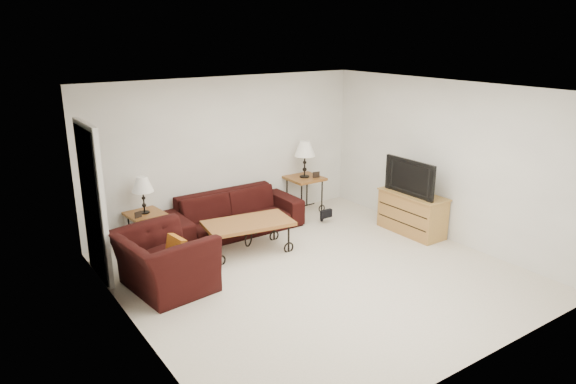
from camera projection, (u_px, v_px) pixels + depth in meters
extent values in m
plane|color=silver|center=(317.00, 274.00, 7.19)|extent=(5.00, 5.00, 0.00)
cube|color=white|center=(228.00, 152.00, 8.79)|extent=(5.00, 0.02, 2.50)
cube|color=white|center=(483.00, 250.00, 4.85)|extent=(5.00, 0.02, 2.50)
cube|color=white|center=(129.00, 225.00, 5.47)|extent=(0.02, 5.00, 2.50)
cube|color=white|center=(445.00, 161.00, 8.17)|extent=(0.02, 5.00, 2.50)
plane|color=white|center=(320.00, 90.00, 6.45)|extent=(5.00, 5.00, 0.00)
cube|color=black|center=(92.00, 204.00, 6.85)|extent=(0.08, 0.94, 2.04)
imported|color=black|center=(234.00, 213.00, 8.59)|extent=(2.26, 0.89, 0.66)
cube|color=brown|center=(146.00, 230.00, 7.97)|extent=(0.57, 0.57, 0.57)
cube|color=brown|center=(304.00, 194.00, 9.58)|extent=(0.61, 0.61, 0.66)
cube|color=black|center=(138.00, 215.00, 7.67)|extent=(0.11, 0.05, 0.09)
cube|color=black|center=(316.00, 175.00, 9.43)|extent=(0.13, 0.05, 0.11)
cube|color=brown|center=(248.00, 237.00, 7.84)|extent=(1.38, 0.88, 0.48)
imported|color=black|center=(164.00, 261.00, 6.67)|extent=(1.16, 1.29, 0.77)
cube|color=#AF5116|center=(176.00, 250.00, 6.67)|extent=(0.13, 0.36, 0.35)
cube|color=gold|center=(412.00, 213.00, 8.57)|extent=(0.47, 1.12, 0.67)
imported|color=black|center=(414.00, 177.00, 8.37)|extent=(0.13, 1.00, 0.58)
ellipsoid|color=black|center=(322.00, 210.00, 9.08)|extent=(0.37, 0.30, 0.44)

